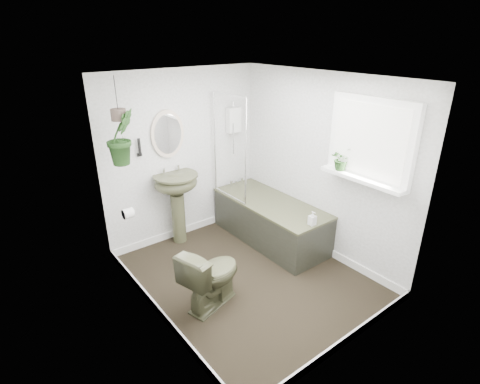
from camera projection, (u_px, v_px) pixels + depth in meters
floor at (248, 277)px, 4.49m from camera, size 2.30×2.80×0.02m
ceiling at (250, 76)px, 3.58m from camera, size 2.30×2.80×0.02m
wall_back at (183, 156)px, 5.06m from camera, size 2.30×0.02×2.30m
wall_front at (358, 241)px, 3.01m from camera, size 2.30×0.02×2.30m
wall_left at (149, 218)px, 3.39m from camera, size 0.02×2.80×2.30m
wall_right at (320, 166)px, 4.69m from camera, size 0.02×2.80×2.30m
skirting at (248, 273)px, 4.47m from camera, size 2.30×2.80×0.10m
bathtub at (270, 221)px, 5.19m from camera, size 0.72×1.72×0.58m
bath_screen at (229, 148)px, 4.97m from camera, size 0.04×0.72×1.40m
shower_box at (233, 120)px, 5.30m from camera, size 0.20×0.10×0.35m
oval_mirror at (168, 134)px, 4.77m from camera, size 0.46×0.03×0.62m
wall_sconce at (139, 147)px, 4.58m from camera, size 0.04×0.04×0.22m
toilet_roll_holder at (128, 213)px, 4.03m from camera, size 0.11×0.11×0.11m
window_recess at (371, 140)px, 3.94m from camera, size 0.08×1.00×0.90m
window_sill at (362, 179)px, 4.07m from camera, size 0.18×1.00×0.04m
window_blinds at (368, 141)px, 3.92m from camera, size 0.01×0.86×0.76m
toilet at (212, 275)px, 3.91m from camera, size 0.78×0.57×0.71m
pedestal_sink at (178, 208)px, 5.07m from camera, size 0.61×0.53×1.00m
sill_plant at (341, 159)px, 4.23m from camera, size 0.29×0.27×0.26m
hanging_plant at (121, 137)px, 4.00m from camera, size 0.38×0.33×0.60m
soap_bottle at (312, 218)px, 4.43m from camera, size 0.08×0.08×0.17m
hanging_pot at (118, 115)px, 3.90m from camera, size 0.16×0.16×0.12m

